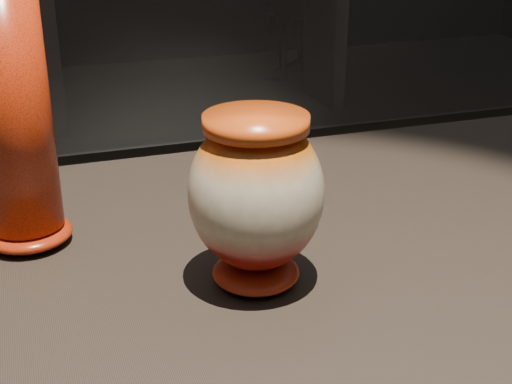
{
  "coord_description": "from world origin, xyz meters",
  "views": [
    {
      "loc": [
        -0.37,
        -0.71,
        1.31
      ],
      "look_at": [
        -0.14,
        -0.04,
        1.01
      ],
      "focal_mm": 50.0,
      "sensor_mm": 36.0,
      "label": 1
    }
  ],
  "objects": [
    {
      "name": "back_shelf",
      "position": [
        0.66,
        3.49,
        0.64
      ],
      "size": [
        2.0,
        0.6,
        0.9
      ],
      "color": "black",
      "rests_on": "ground"
    },
    {
      "name": "main_vase",
      "position": [
        -0.14,
        -0.04,
        1.01
      ],
      "size": [
        0.2,
        0.2,
        0.2
      ],
      "rotation": [
        0.0,
        0.0,
        0.43
      ],
      "color": "maroon",
      "rests_on": "display_plinth"
    },
    {
      "name": "tall_vase",
      "position": [
        -0.38,
        0.14,
        1.06
      ],
      "size": [
        0.11,
        0.11,
        0.34
      ],
      "rotation": [
        0.0,
        0.0,
        0.02
      ],
      "color": "red",
      "rests_on": "display_plinth"
    }
  ]
}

